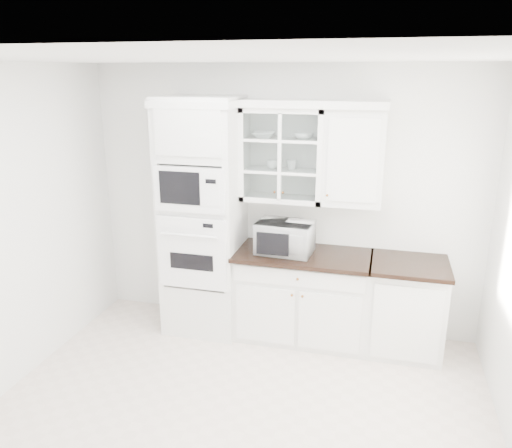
# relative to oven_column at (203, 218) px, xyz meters

# --- Properties ---
(ground) EXTENTS (4.00, 3.50, 0.01)m
(ground) POSITION_rel_oven_column_xyz_m (0.75, -1.42, -1.19)
(ground) COLOR beige
(ground) RESTS_ON ground
(room_shell) EXTENTS (4.00, 3.50, 2.70)m
(room_shell) POSITION_rel_oven_column_xyz_m (0.75, -0.99, 0.58)
(room_shell) COLOR white
(room_shell) RESTS_ON ground
(oven_column) EXTENTS (0.76, 0.68, 2.40)m
(oven_column) POSITION_rel_oven_column_xyz_m (0.00, 0.00, 0.00)
(oven_column) COLOR silver
(oven_column) RESTS_ON ground
(base_cabinet_run) EXTENTS (1.32, 0.67, 0.92)m
(base_cabinet_run) POSITION_rel_oven_column_xyz_m (1.03, 0.03, -0.74)
(base_cabinet_run) COLOR silver
(base_cabinet_run) RESTS_ON ground
(extra_base_cabinet) EXTENTS (0.72, 0.67, 0.92)m
(extra_base_cabinet) POSITION_rel_oven_column_xyz_m (2.03, 0.03, -0.74)
(extra_base_cabinet) COLOR silver
(extra_base_cabinet) RESTS_ON ground
(upper_cabinet_glass) EXTENTS (0.80, 0.33, 0.90)m
(upper_cabinet_glass) POSITION_rel_oven_column_xyz_m (0.78, 0.17, 0.65)
(upper_cabinet_glass) COLOR silver
(upper_cabinet_glass) RESTS_ON room_shell
(upper_cabinet_solid) EXTENTS (0.55, 0.33, 0.90)m
(upper_cabinet_solid) POSITION_rel_oven_column_xyz_m (1.46, 0.17, 0.65)
(upper_cabinet_solid) COLOR silver
(upper_cabinet_solid) RESTS_ON room_shell
(crown_molding) EXTENTS (2.14, 0.38, 0.07)m
(crown_molding) POSITION_rel_oven_column_xyz_m (0.68, 0.14, 1.14)
(crown_molding) COLOR white
(crown_molding) RESTS_ON room_shell
(countertop_microwave) EXTENTS (0.56, 0.48, 0.31)m
(countertop_microwave) POSITION_rel_oven_column_xyz_m (0.85, 0.00, -0.12)
(countertop_microwave) COLOR white
(countertop_microwave) RESTS_ON base_cabinet_run
(bowl_a) EXTENTS (0.24, 0.24, 0.06)m
(bowl_a) POSITION_rel_oven_column_xyz_m (0.59, 0.15, 0.84)
(bowl_a) COLOR white
(bowl_a) RESTS_ON upper_cabinet_glass
(bowl_b) EXTENTS (0.22, 0.22, 0.06)m
(bowl_b) POSITION_rel_oven_column_xyz_m (0.98, 0.16, 0.84)
(bowl_b) COLOR white
(bowl_b) RESTS_ON upper_cabinet_glass
(cup_a) EXTENTS (0.14, 0.14, 0.09)m
(cup_a) POSITION_rel_oven_column_xyz_m (0.68, 0.16, 0.55)
(cup_a) COLOR white
(cup_a) RESTS_ON upper_cabinet_glass
(cup_b) EXTENTS (0.11, 0.11, 0.10)m
(cup_b) POSITION_rel_oven_column_xyz_m (0.86, 0.17, 0.56)
(cup_b) COLOR white
(cup_b) RESTS_ON upper_cabinet_glass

